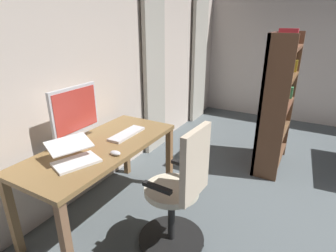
# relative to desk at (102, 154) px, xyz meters

# --- Properties ---
(back_room_partition) EXTENTS (5.74, 0.10, 2.58)m
(back_room_partition) POSITION_rel_desk_xyz_m (-1.03, -0.49, 0.64)
(back_room_partition) COLOR beige
(back_room_partition) RESTS_ON ground
(curtain_left_panel) EXTENTS (0.55, 0.06, 2.19)m
(curtain_left_panel) POSITION_rel_desk_xyz_m (-3.10, -0.38, 0.44)
(curtain_left_panel) COLOR #B9B4A6
(curtain_left_panel) RESTS_ON ground
(curtain_right_panel) EXTENTS (0.47, 0.06, 2.19)m
(curtain_right_panel) POSITION_rel_desk_xyz_m (-1.54, -0.38, 0.44)
(curtain_right_panel) COLOR #B9B4A6
(curtain_right_panel) RESTS_ON ground
(desk) EXTENTS (1.53, 0.68, 0.75)m
(desk) POSITION_rel_desk_xyz_m (0.00, 0.00, 0.00)
(desk) COLOR olive
(desk) RESTS_ON ground
(office_chair) EXTENTS (0.56, 0.56, 1.10)m
(office_chair) POSITION_rel_desk_xyz_m (0.03, 0.81, -0.15)
(office_chair) COLOR black
(office_chair) RESTS_ON ground
(computer_monitor) EXTENTS (0.51, 0.18, 0.51)m
(computer_monitor) POSITION_rel_desk_xyz_m (0.04, -0.22, 0.38)
(computer_monitor) COLOR silver
(computer_monitor) RESTS_ON desk
(computer_keyboard) EXTENTS (0.42, 0.14, 0.02)m
(computer_keyboard) POSITION_rel_desk_xyz_m (-0.30, 0.06, 0.11)
(computer_keyboard) COLOR silver
(computer_keyboard) RESTS_ON desk
(laptop) EXTENTS (0.43, 0.42, 0.16)m
(laptop) POSITION_rel_desk_xyz_m (0.34, 0.03, 0.15)
(laptop) COLOR white
(laptop) RESTS_ON desk
(computer_mouse) EXTENTS (0.06, 0.10, 0.04)m
(computer_mouse) POSITION_rel_desk_xyz_m (0.09, 0.24, 0.11)
(computer_mouse) COLOR silver
(computer_mouse) RESTS_ON desk
(bookshelf) EXTENTS (0.83, 0.30, 1.71)m
(bookshelf) POSITION_rel_desk_xyz_m (-1.82, 1.17, 0.19)
(bookshelf) COLOR brown
(bookshelf) RESTS_ON ground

